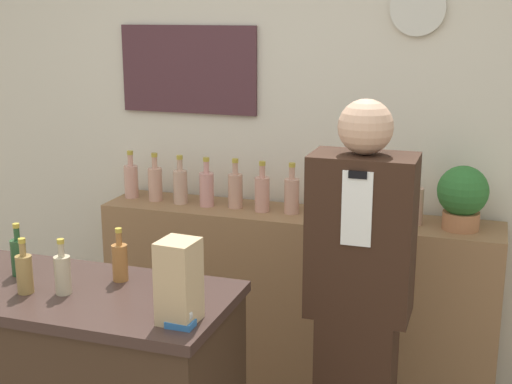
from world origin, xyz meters
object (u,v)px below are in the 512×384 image
Objects in this scene: shopkeeper at (359,300)px; tape_dispenser at (182,321)px; potted_plant at (463,196)px; paper_bag at (179,282)px.

shopkeeper is 18.26× the size of tape_dispenser.
potted_plant is 1.69m from tape_dispenser.
shopkeeper reaches higher than paper_bag.
potted_plant reaches higher than tape_dispenser.
tape_dispenser is at bearing -120.44° from shopkeeper.
shopkeeper is 0.90m from tape_dispenser.
shopkeeper is at bearing -116.02° from potted_plant.
potted_plant is 1.11× the size of paper_bag.
tape_dispenser is (-0.80, -1.48, -0.12)m from potted_plant.
paper_bag is at bearing -123.15° from shopkeeper.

